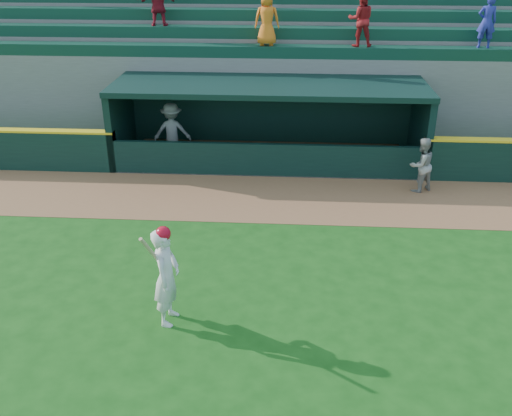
% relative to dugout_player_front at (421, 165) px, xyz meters
% --- Properties ---
extents(ground, '(120.00, 120.00, 0.00)m').
position_rel_dugout_player_front_xyz_m(ground, '(-4.27, -5.69, -0.77)').
color(ground, '#154812').
rests_on(ground, ground).
extents(warning_track, '(40.00, 3.00, 0.01)m').
position_rel_dugout_player_front_xyz_m(warning_track, '(-4.27, -0.79, -0.76)').
color(warning_track, brown).
rests_on(warning_track, ground).
extents(dugout_player_front, '(0.93, 0.87, 1.53)m').
position_rel_dugout_player_front_xyz_m(dugout_player_front, '(0.00, 0.00, 0.00)').
color(dugout_player_front, gray).
rests_on(dugout_player_front, ground).
extents(dugout_player_inside, '(1.21, 0.76, 1.79)m').
position_rel_dugout_player_front_xyz_m(dugout_player_inside, '(-7.31, 2.09, 0.13)').
color(dugout_player_inside, gray).
rests_on(dugout_player_inside, ground).
extents(dugout, '(9.40, 2.80, 2.46)m').
position_rel_dugout_player_front_xyz_m(dugout, '(-4.27, 2.31, 0.59)').
color(dugout, slate).
rests_on(dugout, ground).
extents(stands, '(34.50, 6.25, 7.50)m').
position_rel_dugout_player_front_xyz_m(stands, '(-4.26, 6.88, 1.64)').
color(stands, slate).
rests_on(stands, ground).
extents(batter_at_plate, '(0.58, 0.82, 1.97)m').
position_rel_dugout_player_front_xyz_m(batter_at_plate, '(-5.74, -6.29, 0.21)').
color(batter_at_plate, silver).
rests_on(batter_at_plate, ground).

